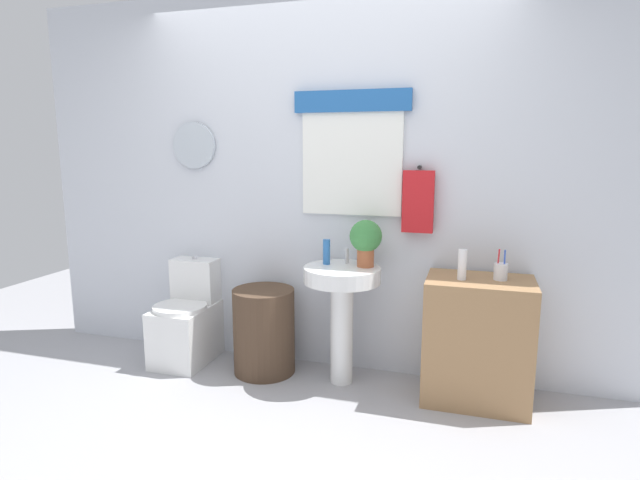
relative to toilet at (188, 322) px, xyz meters
name	(u,v)px	position (x,y,z in m)	size (l,w,h in m)	color
ground_plane	(262,445)	(0.96, -0.88, -0.29)	(8.00, 8.00, 0.00)	#A3A3A8
back_wall	(324,184)	(0.97, 0.27, 1.01)	(4.40, 0.18, 2.60)	silver
toilet	(188,322)	(0.00, 0.00, 0.00)	(0.38, 0.51, 0.75)	white
laundry_hamper	(264,331)	(0.62, -0.03, 0.01)	(0.43, 0.43, 0.59)	#4C3828
pedestal_sink	(342,297)	(1.18, -0.03, 0.30)	(0.50, 0.50, 0.79)	white
faucet	(347,256)	(1.18, 0.09, 0.55)	(0.03, 0.03, 0.10)	silver
wooden_cabinet	(477,340)	(2.04, -0.03, 0.10)	(0.63, 0.44, 0.77)	#9E754C
soap_bottle	(327,252)	(1.06, 0.02, 0.58)	(0.05, 0.05, 0.17)	#2D6BB7
potted_plant	(366,239)	(1.32, 0.03, 0.68)	(0.21, 0.21, 0.31)	#AD5B38
lotion_bottle	(462,265)	(1.93, -0.07, 0.58)	(0.05, 0.05, 0.18)	white
toothbrush_cup	(501,271)	(2.15, -0.01, 0.54)	(0.08, 0.08, 0.19)	silver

